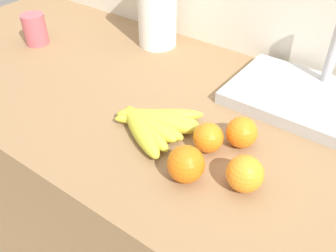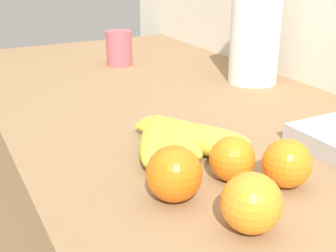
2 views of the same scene
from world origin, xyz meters
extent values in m
ellipsoid|color=gold|center=(-0.04, -0.14, 0.94)|extent=(0.19, 0.14, 0.04)
ellipsoid|color=gold|center=(-0.04, -0.13, 0.94)|extent=(0.18, 0.09, 0.04)
ellipsoid|color=gold|center=(-0.04, -0.12, 0.94)|extent=(0.17, 0.06, 0.04)
ellipsoid|color=yellow|center=(-0.04, -0.11, 0.94)|extent=(0.17, 0.04, 0.04)
ellipsoid|color=gold|center=(-0.03, -0.10, 0.94)|extent=(0.20, 0.10, 0.04)
ellipsoid|color=gold|center=(-0.04, -0.09, 0.94)|extent=(0.19, 0.12, 0.04)
ellipsoid|color=gold|center=(-0.04, -0.08, 0.94)|extent=(0.18, 0.16, 0.04)
sphere|color=orange|center=(0.21, -0.14, 0.96)|extent=(0.07, 0.07, 0.07)
sphere|color=orange|center=(0.15, -0.03, 0.95)|extent=(0.07, 0.07, 0.07)
sphere|color=orange|center=(0.11, -0.19, 0.96)|extent=(0.07, 0.07, 0.07)
sphere|color=orange|center=(0.10, -0.09, 0.95)|extent=(0.06, 0.06, 0.06)
cylinder|color=white|center=(-0.30, 0.25, 1.04)|extent=(0.12, 0.12, 0.25)
cylinder|color=gray|center=(-0.30, 0.25, 1.06)|extent=(0.02, 0.02, 0.28)
cylinder|color=#BF5660|center=(-0.62, 0.03, 0.97)|extent=(0.07, 0.07, 0.10)
camera|label=1|loc=(0.38, -0.63, 1.46)|focal=40.00mm
camera|label=2|loc=(0.56, -0.43, 1.23)|focal=48.19mm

